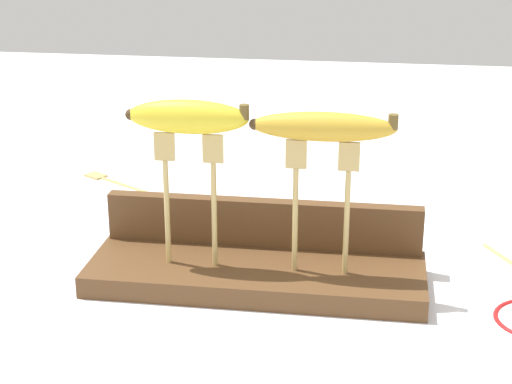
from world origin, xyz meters
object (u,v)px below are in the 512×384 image
(fork_stand_left, at_px, (190,187))
(fork_fallen_far, at_px, (115,181))
(fork_stand_right, at_px, (321,195))
(banana_raised_right, at_px, (323,127))
(banana_raised_left, at_px, (188,117))

(fork_stand_left, distance_m, fork_fallen_far, 0.45)
(fork_stand_left, xyz_separation_m, fork_stand_right, (0.17, 0.00, -0.00))
(fork_stand_left, xyz_separation_m, fork_fallen_far, (-0.22, 0.37, -0.13))
(banana_raised_right, distance_m, fork_fallen_far, 0.58)
(fork_stand_right, bearing_deg, fork_fallen_far, 136.35)
(fork_stand_right, relative_size, banana_raised_right, 0.96)
(fork_stand_right, bearing_deg, banana_raised_right, -178.97)
(fork_fallen_far, bearing_deg, banana_raised_left, -59.06)
(fork_stand_left, relative_size, fork_fallen_far, 1.02)
(fork_fallen_far, bearing_deg, fork_stand_right, -43.65)
(banana_raised_left, height_order, fork_fallen_far, banana_raised_left)
(fork_stand_left, distance_m, fork_stand_right, 0.17)
(banana_raised_right, bearing_deg, fork_stand_right, 1.03)
(fork_stand_left, xyz_separation_m, banana_raised_left, (-0.00, 0.00, 0.09))
(banana_raised_left, xyz_separation_m, fork_fallen_far, (-0.22, 0.37, -0.22))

